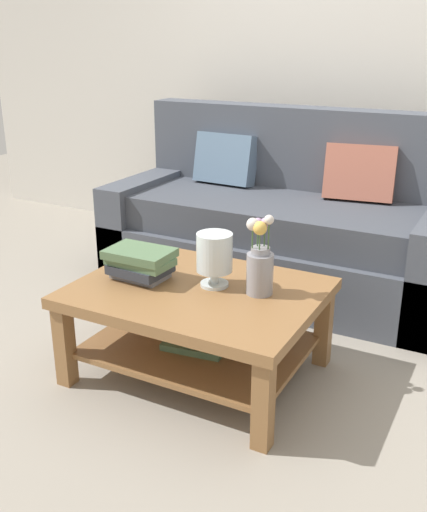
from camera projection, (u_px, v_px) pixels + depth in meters
name	position (u px, v px, depth m)	size (l,w,h in m)	color
ground_plane	(240.00, 344.00, 3.01)	(10.00, 10.00, 0.00)	gray
back_wall	(351.00, 55.00, 3.90)	(6.40, 0.12, 2.70)	beige
couch	(282.00, 227.00, 3.64)	(2.07, 0.90, 1.06)	#474C56
coffee_table	(198.00, 312.00, 2.65)	(1.06, 0.81, 0.43)	olive
book_stack_main	(140.00, 263.00, 2.68)	(0.30, 0.22, 0.14)	slate
glass_hurricane_vase	(214.00, 255.00, 2.58)	(0.16, 0.16, 0.24)	silver
flower_pitcher	(260.00, 264.00, 2.51)	(0.12, 0.12, 0.36)	gray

